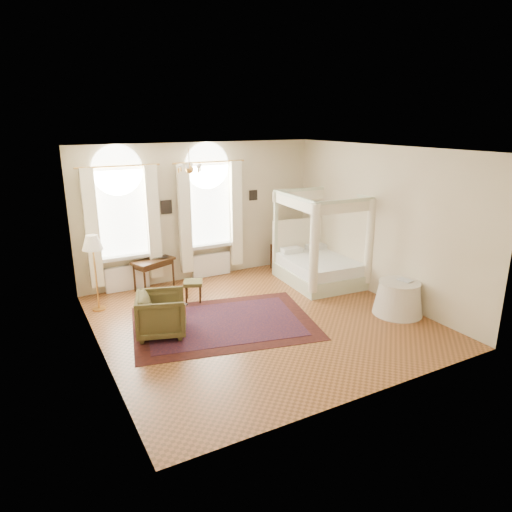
{
  "coord_description": "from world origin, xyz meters",
  "views": [
    {
      "loc": [
        -4.02,
        -7.25,
        3.81
      ],
      "look_at": [
        0.13,
        0.4,
        1.19
      ],
      "focal_mm": 32.0,
      "sensor_mm": 36.0,
      "label": 1
    }
  ],
  "objects_px": {
    "coffee_table": "(169,306)",
    "floor_lamp": "(93,246)",
    "armchair": "(161,314)",
    "side_table": "(398,298)",
    "writing_desk": "(153,264)",
    "canopy_bed": "(320,263)",
    "stool": "(193,284)",
    "nightstand": "(282,256)"
  },
  "relations": [
    {
      "from": "armchair",
      "to": "floor_lamp",
      "type": "bearing_deg",
      "value": 42.99
    },
    {
      "from": "coffee_table",
      "to": "floor_lamp",
      "type": "height_order",
      "value": "floor_lamp"
    },
    {
      "from": "canopy_bed",
      "to": "writing_desk",
      "type": "bearing_deg",
      "value": 158.11
    },
    {
      "from": "nightstand",
      "to": "armchair",
      "type": "height_order",
      "value": "armchair"
    },
    {
      "from": "writing_desk",
      "to": "coffee_table",
      "type": "xyz_separation_m",
      "value": [
        -0.32,
        -2.04,
        -0.23
      ]
    },
    {
      "from": "floor_lamp",
      "to": "side_table",
      "type": "distance_m",
      "value": 6.26
    },
    {
      "from": "stool",
      "to": "floor_lamp",
      "type": "distance_m",
      "value": 2.2
    },
    {
      "from": "canopy_bed",
      "to": "stool",
      "type": "xyz_separation_m",
      "value": [
        -3.13,
        0.33,
        -0.11
      ]
    },
    {
      "from": "coffee_table",
      "to": "floor_lamp",
      "type": "xyz_separation_m",
      "value": [
        -1.06,
        1.41,
        0.99
      ]
    },
    {
      "from": "nightstand",
      "to": "floor_lamp",
      "type": "xyz_separation_m",
      "value": [
        -4.82,
        -0.55,
        1.03
      ]
    },
    {
      "from": "armchair",
      "to": "floor_lamp",
      "type": "relative_size",
      "value": 0.55
    },
    {
      "from": "nightstand",
      "to": "armchair",
      "type": "relative_size",
      "value": 0.75
    },
    {
      "from": "writing_desk",
      "to": "armchair",
      "type": "xyz_separation_m",
      "value": [
        -0.57,
        -2.39,
        -0.21
      ]
    },
    {
      "from": "canopy_bed",
      "to": "writing_desk",
      "type": "relative_size",
      "value": 2.05
    },
    {
      "from": "canopy_bed",
      "to": "floor_lamp",
      "type": "xyz_separation_m",
      "value": [
        -5.03,
        0.83,
        0.87
      ]
    },
    {
      "from": "armchair",
      "to": "floor_lamp",
      "type": "height_order",
      "value": "floor_lamp"
    },
    {
      "from": "stool",
      "to": "floor_lamp",
      "type": "xyz_separation_m",
      "value": [
        -1.91,
        0.51,
        0.98
      ]
    },
    {
      "from": "canopy_bed",
      "to": "side_table",
      "type": "xyz_separation_m",
      "value": [
        0.29,
        -2.3,
        -0.16
      ]
    },
    {
      "from": "stool",
      "to": "coffee_table",
      "type": "relative_size",
      "value": 0.79
    },
    {
      "from": "canopy_bed",
      "to": "writing_desk",
      "type": "distance_m",
      "value": 3.94
    },
    {
      "from": "writing_desk",
      "to": "canopy_bed",
      "type": "bearing_deg",
      "value": -21.89
    },
    {
      "from": "nightstand",
      "to": "armchair",
      "type": "distance_m",
      "value": 4.62
    },
    {
      "from": "coffee_table",
      "to": "stool",
      "type": "bearing_deg",
      "value": 46.92
    },
    {
      "from": "nightstand",
      "to": "coffee_table",
      "type": "distance_m",
      "value": 4.23
    },
    {
      "from": "canopy_bed",
      "to": "armchair",
      "type": "bearing_deg",
      "value": -167.61
    },
    {
      "from": "coffee_table",
      "to": "nightstand",
      "type": "bearing_deg",
      "value": 27.51
    },
    {
      "from": "floor_lamp",
      "to": "side_table",
      "type": "relative_size",
      "value": 1.6
    },
    {
      "from": "nightstand",
      "to": "coffee_table",
      "type": "relative_size",
      "value": 1.0
    },
    {
      "from": "nightstand",
      "to": "floor_lamp",
      "type": "distance_m",
      "value": 4.95
    },
    {
      "from": "canopy_bed",
      "to": "side_table",
      "type": "height_order",
      "value": "canopy_bed"
    },
    {
      "from": "canopy_bed",
      "to": "coffee_table",
      "type": "xyz_separation_m",
      "value": [
        -3.97,
        -0.58,
        -0.12
      ]
    },
    {
      "from": "armchair",
      "to": "coffee_table",
      "type": "bearing_deg",
      "value": -17.31
    },
    {
      "from": "armchair",
      "to": "side_table",
      "type": "bearing_deg",
      "value": -88.82
    },
    {
      "from": "stool",
      "to": "floor_lamp",
      "type": "relative_size",
      "value": 0.33
    },
    {
      "from": "coffee_table",
      "to": "armchair",
      "type": "bearing_deg",
      "value": -125.45
    },
    {
      "from": "stool",
      "to": "armchair",
      "type": "relative_size",
      "value": 0.59
    },
    {
      "from": "canopy_bed",
      "to": "stool",
      "type": "relative_size",
      "value": 4.16
    },
    {
      "from": "stool",
      "to": "side_table",
      "type": "xyz_separation_m",
      "value": [
        3.41,
        -2.63,
        -0.05
      ]
    },
    {
      "from": "coffee_table",
      "to": "floor_lamp",
      "type": "distance_m",
      "value": 2.02
    },
    {
      "from": "armchair",
      "to": "coffee_table",
      "type": "relative_size",
      "value": 1.32
    },
    {
      "from": "canopy_bed",
      "to": "stool",
      "type": "bearing_deg",
      "value": 174.06
    },
    {
      "from": "coffee_table",
      "to": "floor_lamp",
      "type": "relative_size",
      "value": 0.42
    }
  ]
}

